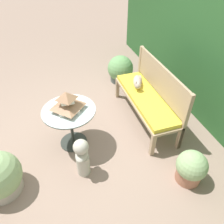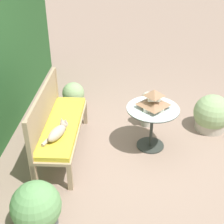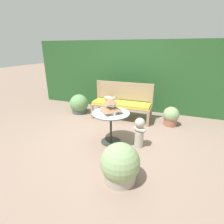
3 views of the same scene
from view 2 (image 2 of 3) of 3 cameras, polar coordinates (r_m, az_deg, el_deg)
name	(u,v)px [view 2 (image 2 of 3)]	position (r m, az deg, el deg)	size (l,w,h in m)	color
ground	(133,151)	(4.61, 3.90, -7.20)	(30.00, 30.00, 0.00)	gray
garden_bench	(62,127)	(4.43, -9.06, -2.78)	(1.60, 0.50, 0.48)	tan
bench_backrest	(44,109)	(4.34, -12.33, 0.48)	(1.60, 0.06, 0.98)	tan
cat	(58,132)	(4.09, -9.93, -3.62)	(0.44, 0.30, 0.19)	#A89989
patio_table	(152,116)	(4.46, 7.39, -0.80)	(0.75, 0.75, 0.66)	#2D332D
pagoda_birdhouse	(154,100)	(4.33, 7.62, 2.13)	(0.37, 0.37, 0.29)	silver
garden_bust	(147,108)	(5.05, 6.42, 0.78)	(0.32, 0.25, 0.61)	#B7B2A3
potted_plant_patio_mid	(74,96)	(5.63, -7.05, 2.98)	(0.39, 0.39, 0.48)	#9E664C
potted_plant_table_far	(36,208)	(3.56, -13.64, -16.75)	(0.54, 0.54, 0.56)	#4C5651
potted_plant_bench_right	(212,115)	(5.21, 17.77, -0.48)	(0.58, 0.58, 0.59)	#ADA393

